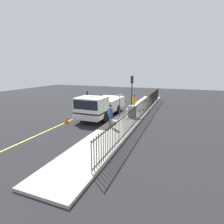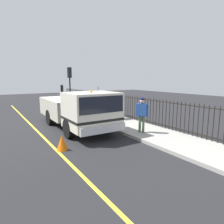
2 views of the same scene
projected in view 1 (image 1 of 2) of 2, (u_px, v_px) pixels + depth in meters
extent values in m
plane|color=#232326|center=(106.00, 113.00, 18.92)|extent=(56.17, 56.17, 0.00)
cube|color=#A3A099|center=(132.00, 115.00, 17.91)|extent=(2.54, 25.53, 0.15)
cube|color=yellow|center=(89.00, 112.00, 19.64)|extent=(0.12, 22.98, 0.01)
cube|color=silver|center=(92.00, 107.00, 15.46)|extent=(2.42, 2.17, 1.73)
cube|color=black|center=(91.00, 103.00, 15.37)|extent=(2.22, 2.21, 0.76)
cube|color=beige|center=(108.00, 103.00, 18.83)|extent=(2.42, 4.06, 1.12)
cube|color=silver|center=(85.00, 118.00, 14.57)|extent=(2.29, 0.21, 0.36)
cube|color=black|center=(92.00, 111.00, 15.55)|extent=(2.44, 2.19, 0.12)
cylinder|color=black|center=(105.00, 117.00, 15.57)|extent=(0.30, 0.96, 0.96)
cylinder|color=black|center=(83.00, 115.00, 16.34)|extent=(0.30, 0.96, 0.96)
cylinder|color=black|center=(117.00, 109.00, 18.57)|extent=(0.30, 0.96, 0.96)
cylinder|color=black|center=(99.00, 108.00, 19.35)|extent=(0.30, 0.96, 0.96)
sphere|color=orange|center=(91.00, 97.00, 15.24)|extent=(0.12, 0.12, 0.12)
cylinder|color=black|center=(87.00, 102.00, 16.86)|extent=(0.14, 0.14, 2.07)
cube|color=#264C99|center=(110.00, 113.00, 13.60)|extent=(0.48, 0.55, 0.64)
sphere|color=beige|center=(110.00, 107.00, 13.50)|extent=(0.24, 0.24, 0.24)
sphere|color=#14193F|center=(110.00, 106.00, 13.48)|extent=(0.22, 0.22, 0.22)
cylinder|color=#4C6047|center=(111.00, 122.00, 13.69)|extent=(0.13, 0.13, 0.86)
cylinder|color=#4C6047|center=(110.00, 122.00, 13.86)|extent=(0.13, 0.13, 0.86)
cylinder|color=#264C99|center=(111.00, 114.00, 13.34)|extent=(0.09, 0.09, 0.61)
cylinder|color=#264C99|center=(110.00, 112.00, 13.88)|extent=(0.09, 0.09, 0.61)
cube|color=orange|center=(134.00, 100.00, 19.65)|extent=(0.50, 0.46, 0.59)
sphere|color=#997051|center=(134.00, 96.00, 19.55)|extent=(0.22, 0.22, 0.22)
sphere|color=#14193F|center=(134.00, 96.00, 19.53)|extent=(0.21, 0.21, 0.21)
cylinder|color=tan|center=(133.00, 106.00, 19.88)|extent=(0.12, 0.12, 0.79)
cylinder|color=tan|center=(134.00, 106.00, 19.74)|extent=(0.12, 0.12, 0.79)
cylinder|color=orange|center=(133.00, 100.00, 19.87)|extent=(0.09, 0.09, 0.56)
cylinder|color=orange|center=(136.00, 101.00, 19.43)|extent=(0.09, 0.09, 0.56)
cylinder|color=black|center=(91.00, 158.00, 7.48)|extent=(0.04, 0.04, 1.58)
cylinder|color=black|center=(94.00, 155.00, 7.70)|extent=(0.04, 0.04, 1.58)
cylinder|color=black|center=(97.00, 153.00, 7.92)|extent=(0.04, 0.04, 1.58)
cylinder|color=black|center=(99.00, 150.00, 8.14)|extent=(0.04, 0.04, 1.58)
cylinder|color=black|center=(101.00, 148.00, 8.36)|extent=(0.04, 0.04, 1.58)
cylinder|color=black|center=(103.00, 146.00, 8.58)|extent=(0.04, 0.04, 1.58)
cylinder|color=black|center=(105.00, 144.00, 8.81)|extent=(0.04, 0.04, 1.58)
cylinder|color=black|center=(107.00, 142.00, 9.03)|extent=(0.04, 0.04, 1.58)
cylinder|color=black|center=(109.00, 141.00, 9.25)|extent=(0.04, 0.04, 1.58)
cylinder|color=black|center=(111.00, 139.00, 9.47)|extent=(0.04, 0.04, 1.58)
cylinder|color=black|center=(112.00, 137.00, 9.69)|extent=(0.04, 0.04, 1.58)
cylinder|color=black|center=(114.00, 136.00, 9.91)|extent=(0.04, 0.04, 1.58)
cylinder|color=black|center=(116.00, 134.00, 10.13)|extent=(0.04, 0.04, 1.58)
cylinder|color=black|center=(117.00, 133.00, 10.35)|extent=(0.04, 0.04, 1.58)
cylinder|color=black|center=(118.00, 132.00, 10.57)|extent=(0.04, 0.04, 1.58)
cylinder|color=black|center=(120.00, 130.00, 10.79)|extent=(0.04, 0.04, 1.58)
cylinder|color=black|center=(121.00, 129.00, 11.01)|extent=(0.04, 0.04, 1.58)
cylinder|color=black|center=(122.00, 128.00, 11.24)|extent=(0.04, 0.04, 1.58)
cylinder|color=black|center=(123.00, 127.00, 11.46)|extent=(0.04, 0.04, 1.58)
cylinder|color=black|center=(125.00, 126.00, 11.68)|extent=(0.04, 0.04, 1.58)
cylinder|color=black|center=(126.00, 125.00, 11.90)|extent=(0.04, 0.04, 1.58)
cylinder|color=black|center=(127.00, 124.00, 12.12)|extent=(0.04, 0.04, 1.58)
cylinder|color=black|center=(128.00, 123.00, 12.34)|extent=(0.04, 0.04, 1.58)
cylinder|color=black|center=(129.00, 122.00, 12.56)|extent=(0.04, 0.04, 1.58)
cylinder|color=black|center=(130.00, 121.00, 12.78)|extent=(0.04, 0.04, 1.58)
cylinder|color=black|center=(131.00, 120.00, 13.00)|extent=(0.04, 0.04, 1.58)
cylinder|color=black|center=(131.00, 119.00, 13.22)|extent=(0.04, 0.04, 1.58)
cylinder|color=black|center=(132.00, 118.00, 13.44)|extent=(0.04, 0.04, 1.58)
cylinder|color=black|center=(133.00, 118.00, 13.67)|extent=(0.04, 0.04, 1.58)
cylinder|color=black|center=(134.00, 117.00, 13.89)|extent=(0.04, 0.04, 1.58)
cylinder|color=black|center=(135.00, 116.00, 14.11)|extent=(0.04, 0.04, 1.58)
cylinder|color=black|center=(135.00, 115.00, 14.33)|extent=(0.04, 0.04, 1.58)
cylinder|color=black|center=(136.00, 115.00, 14.55)|extent=(0.04, 0.04, 1.58)
cylinder|color=black|center=(137.00, 114.00, 14.77)|extent=(0.04, 0.04, 1.58)
cylinder|color=black|center=(138.00, 113.00, 14.99)|extent=(0.04, 0.04, 1.58)
cylinder|color=black|center=(138.00, 113.00, 15.21)|extent=(0.04, 0.04, 1.58)
cylinder|color=black|center=(139.00, 112.00, 15.43)|extent=(0.04, 0.04, 1.58)
cylinder|color=black|center=(140.00, 111.00, 15.65)|extent=(0.04, 0.04, 1.58)
cylinder|color=black|center=(140.00, 111.00, 15.87)|extent=(0.04, 0.04, 1.58)
cylinder|color=black|center=(141.00, 110.00, 16.10)|extent=(0.04, 0.04, 1.58)
cylinder|color=black|center=(141.00, 110.00, 16.32)|extent=(0.04, 0.04, 1.58)
cylinder|color=black|center=(142.00, 109.00, 16.54)|extent=(0.04, 0.04, 1.58)
cylinder|color=black|center=(142.00, 109.00, 16.76)|extent=(0.04, 0.04, 1.58)
cylinder|color=black|center=(143.00, 108.00, 16.98)|extent=(0.04, 0.04, 1.58)
cylinder|color=black|center=(143.00, 108.00, 17.20)|extent=(0.04, 0.04, 1.58)
cylinder|color=black|center=(144.00, 107.00, 17.42)|extent=(0.04, 0.04, 1.58)
cylinder|color=black|center=(144.00, 107.00, 17.64)|extent=(0.04, 0.04, 1.58)
cylinder|color=black|center=(145.00, 106.00, 17.86)|extent=(0.04, 0.04, 1.58)
cylinder|color=black|center=(145.00, 106.00, 18.08)|extent=(0.04, 0.04, 1.58)
cylinder|color=black|center=(146.00, 105.00, 18.30)|extent=(0.04, 0.04, 1.58)
cylinder|color=black|center=(146.00, 105.00, 18.53)|extent=(0.04, 0.04, 1.58)
cylinder|color=black|center=(147.00, 104.00, 18.75)|extent=(0.04, 0.04, 1.58)
cylinder|color=black|center=(147.00, 104.00, 18.97)|extent=(0.04, 0.04, 1.58)
cylinder|color=black|center=(148.00, 104.00, 19.19)|extent=(0.04, 0.04, 1.58)
cylinder|color=black|center=(148.00, 103.00, 19.41)|extent=(0.04, 0.04, 1.58)
cylinder|color=black|center=(148.00, 103.00, 19.63)|extent=(0.04, 0.04, 1.58)
cylinder|color=black|center=(149.00, 103.00, 19.85)|extent=(0.04, 0.04, 1.58)
cylinder|color=black|center=(149.00, 102.00, 20.07)|extent=(0.04, 0.04, 1.58)
cylinder|color=black|center=(150.00, 102.00, 20.29)|extent=(0.04, 0.04, 1.58)
cylinder|color=black|center=(150.00, 101.00, 20.51)|extent=(0.04, 0.04, 1.58)
cylinder|color=black|center=(150.00, 101.00, 20.74)|extent=(0.04, 0.04, 1.58)
cylinder|color=black|center=(151.00, 101.00, 20.96)|extent=(0.04, 0.04, 1.58)
cylinder|color=black|center=(151.00, 100.00, 21.18)|extent=(0.04, 0.04, 1.58)
cylinder|color=black|center=(151.00, 100.00, 21.40)|extent=(0.04, 0.04, 1.58)
cylinder|color=black|center=(152.00, 100.00, 21.62)|extent=(0.04, 0.04, 1.58)
cylinder|color=black|center=(152.00, 99.00, 21.84)|extent=(0.04, 0.04, 1.58)
cylinder|color=black|center=(152.00, 99.00, 22.06)|extent=(0.04, 0.04, 1.58)
cylinder|color=black|center=(153.00, 99.00, 22.28)|extent=(0.04, 0.04, 1.58)
cylinder|color=black|center=(153.00, 99.00, 22.50)|extent=(0.04, 0.04, 1.58)
cylinder|color=black|center=(153.00, 98.00, 22.72)|extent=(0.04, 0.04, 1.58)
cylinder|color=black|center=(153.00, 98.00, 22.94)|extent=(0.04, 0.04, 1.58)
cylinder|color=black|center=(154.00, 98.00, 23.17)|extent=(0.04, 0.04, 1.58)
cylinder|color=black|center=(154.00, 97.00, 23.39)|extent=(0.04, 0.04, 1.58)
cylinder|color=black|center=(154.00, 97.00, 23.61)|extent=(0.04, 0.04, 1.58)
cylinder|color=black|center=(155.00, 97.00, 23.83)|extent=(0.04, 0.04, 1.58)
cylinder|color=black|center=(155.00, 97.00, 24.05)|extent=(0.04, 0.04, 1.58)
cylinder|color=black|center=(155.00, 96.00, 24.27)|extent=(0.04, 0.04, 1.58)
cylinder|color=black|center=(155.00, 96.00, 24.49)|extent=(0.04, 0.04, 1.58)
cylinder|color=black|center=(156.00, 96.00, 24.71)|extent=(0.04, 0.04, 1.58)
cylinder|color=black|center=(156.00, 96.00, 24.93)|extent=(0.04, 0.04, 1.58)
cylinder|color=black|center=(156.00, 95.00, 25.15)|extent=(0.04, 0.04, 1.58)
cylinder|color=black|center=(156.00, 95.00, 25.37)|extent=(0.04, 0.04, 1.58)
cylinder|color=black|center=(157.00, 95.00, 25.60)|extent=(0.04, 0.04, 1.58)
cylinder|color=black|center=(157.00, 95.00, 25.82)|extent=(0.04, 0.04, 1.58)
cylinder|color=black|center=(157.00, 95.00, 26.04)|extent=(0.04, 0.04, 1.58)
cylinder|color=black|center=(157.00, 94.00, 26.26)|extent=(0.04, 0.04, 1.58)
cylinder|color=black|center=(157.00, 94.00, 26.48)|extent=(0.04, 0.04, 1.58)
cylinder|color=black|center=(158.00, 94.00, 26.70)|extent=(0.04, 0.04, 1.58)
cylinder|color=black|center=(158.00, 94.00, 26.92)|extent=(0.04, 0.04, 1.58)
cylinder|color=black|center=(158.00, 94.00, 27.14)|extent=(0.04, 0.04, 1.58)
cube|color=black|center=(144.00, 101.00, 17.16)|extent=(0.04, 21.70, 0.04)
cube|color=black|center=(143.00, 113.00, 17.45)|extent=(0.04, 21.70, 0.04)
cylinder|color=black|center=(132.00, 92.00, 21.24)|extent=(0.12, 0.12, 3.63)
cube|color=black|center=(132.00, 80.00, 20.91)|extent=(0.32, 0.25, 0.85)
sphere|color=red|center=(132.00, 77.00, 20.85)|extent=(0.16, 0.16, 0.16)
sphere|color=yellow|center=(132.00, 80.00, 20.91)|extent=(0.16, 0.16, 0.16)
sphere|color=green|center=(132.00, 82.00, 20.97)|extent=(0.16, 0.16, 0.16)
cube|color=gray|center=(132.00, 112.00, 16.59)|extent=(0.69, 0.41, 1.11)
cone|color=orange|center=(66.00, 120.00, 15.38)|extent=(0.45, 0.45, 0.64)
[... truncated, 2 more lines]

